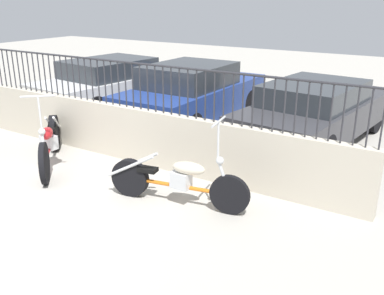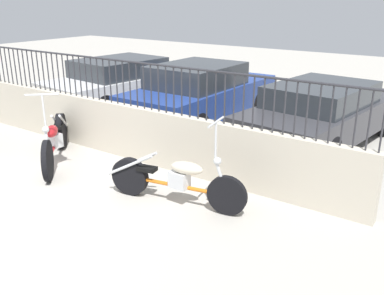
{
  "view_description": "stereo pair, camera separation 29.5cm",
  "coord_description": "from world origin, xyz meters",
  "px_view_note": "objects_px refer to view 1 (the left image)",
  "views": [
    {
      "loc": [
        5.15,
        -2.98,
        2.85
      ],
      "look_at": [
        1.94,
        2.12,
        0.7
      ],
      "focal_mm": 40.0,
      "sensor_mm": 36.0,
      "label": 1
    },
    {
      "loc": [
        5.4,
        -2.82,
        2.85
      ],
      "look_at": [
        1.94,
        2.12,
        0.7
      ],
      "focal_mm": 40.0,
      "sensor_mm": 36.0,
      "label": 2
    }
  ],
  "objects_px": {
    "motorcycle_orange": "(171,179)",
    "motorcycle_red": "(50,141)",
    "car_blue": "(193,94)",
    "car_dark_grey": "(316,111)",
    "car_white": "(114,82)"
  },
  "relations": [
    {
      "from": "car_dark_grey",
      "to": "motorcycle_red",
      "type": "bearing_deg",
      "value": 142.29
    },
    {
      "from": "motorcycle_orange",
      "to": "car_dark_grey",
      "type": "height_order",
      "value": "motorcycle_orange"
    },
    {
      "from": "motorcycle_red",
      "to": "car_blue",
      "type": "distance_m",
      "value": 3.61
    },
    {
      "from": "car_white",
      "to": "motorcycle_orange",
      "type": "bearing_deg",
      "value": -124.57
    },
    {
      "from": "motorcycle_orange",
      "to": "motorcycle_red",
      "type": "height_order",
      "value": "motorcycle_red"
    },
    {
      "from": "motorcycle_orange",
      "to": "car_blue",
      "type": "bearing_deg",
      "value": 107.58
    },
    {
      "from": "motorcycle_red",
      "to": "car_white",
      "type": "xyz_separation_m",
      "value": [
        -1.84,
        3.74,
        0.25
      ]
    },
    {
      "from": "car_blue",
      "to": "motorcycle_red",
      "type": "bearing_deg",
      "value": 167.5
    },
    {
      "from": "motorcycle_red",
      "to": "car_white",
      "type": "relative_size",
      "value": 0.38
    },
    {
      "from": "motorcycle_orange",
      "to": "car_blue",
      "type": "relative_size",
      "value": 0.51
    },
    {
      "from": "motorcycle_orange",
      "to": "car_blue",
      "type": "distance_m",
      "value": 4.18
    },
    {
      "from": "motorcycle_orange",
      "to": "motorcycle_red",
      "type": "bearing_deg",
      "value": 166.02
    },
    {
      "from": "motorcycle_orange",
      "to": "car_blue",
      "type": "height_order",
      "value": "car_blue"
    },
    {
      "from": "motorcycle_red",
      "to": "car_blue",
      "type": "xyz_separation_m",
      "value": [
        0.8,
        3.5,
        0.3
      ]
    },
    {
      "from": "motorcycle_red",
      "to": "car_blue",
      "type": "height_order",
      "value": "car_blue"
    }
  ]
}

